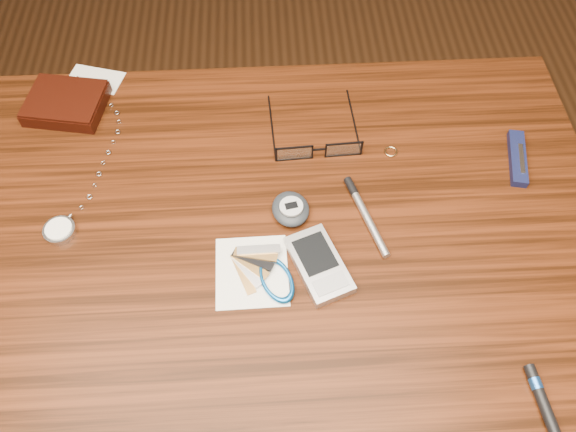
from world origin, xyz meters
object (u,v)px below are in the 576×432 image
pocket_watch (63,223)px  pocket_knife (518,158)px  wallet_and_card (67,102)px  silver_pen (363,210)px  pedometer (291,209)px  eyeglasses (318,148)px  notepad_keys (264,273)px  desk (257,281)px  pda_phone (319,264)px

pocket_watch → pocket_knife: 0.66m
wallet_and_card → silver_pen: size_ratio=1.20×
pedometer → silver_pen: bearing=-2.0°
pocket_watch → eyeglasses: bearing=16.7°
notepad_keys → pocket_knife: bearing=24.0°
desk → pocket_watch: size_ratio=3.06×
pocket_watch → notepad_keys: size_ratio=2.80×
pocket_watch → pocket_knife: pocket_knife is taller
eyeglasses → notepad_keys: size_ratio=1.20×
silver_pen → eyeglasses: bearing=116.4°
pda_phone → pedometer: size_ratio=1.73×
pocket_knife → notepad_keys: bearing=-156.0°
wallet_and_card → pocket_watch: bearing=-82.8°
pocket_watch → notepad_keys: bearing=-18.5°
pda_phone → silver_pen: size_ratio=0.89×
pda_phone → notepad_keys: 0.07m
pocket_watch → pda_phone: pda_phone is taller
eyeglasses → pocket_knife: eyeglasses is taller
eyeglasses → pda_phone: 0.19m
pedometer → notepad_keys: (-0.04, -0.10, -0.01)m
eyeglasses → notepad_keys: eyeglasses is taller
notepad_keys → eyeglasses: bearing=66.4°
wallet_and_card → pocket_knife: (0.68, -0.14, -0.01)m
desk → silver_pen: 0.19m
desk → wallet_and_card: size_ratio=6.29×
eyeglasses → pocket_watch: (-0.36, -0.11, -0.01)m
silver_pen → pocket_knife: bearing=18.1°
pocket_watch → pedometer: size_ratio=4.78×
eyeglasses → pocket_knife: bearing=-5.8°
pedometer → desk: bearing=-134.9°
pocket_watch → silver_pen: bearing=-0.0°
silver_pen → pedometer: bearing=178.0°
desk → pedometer: pedometer is taller
pocket_watch → silver_pen: 0.42m
eyeglasses → silver_pen: eyeglasses is taller
pedometer → pocket_knife: bearing=12.4°
desk → pedometer: bearing=45.1°
wallet_and_card → notepad_keys: (0.30, -0.31, -0.01)m
pocket_watch → pedometer: pedometer is taller
pocket_watch → pda_phone: 0.36m
pda_phone → pocket_knife: 0.35m
notepad_keys → pocket_watch: bearing=161.5°
desk → pocket_watch: pocket_watch is taller
desk → silver_pen: size_ratio=7.55×
pocket_knife → silver_pen: pocket_knife is taller
notepad_keys → silver_pen: 0.17m
eyeglasses → pocket_watch: bearing=-163.3°
wallet_and_card → pedometer: (0.34, -0.22, -0.00)m
pocket_knife → eyeglasses: bearing=174.2°
pocket_watch → notepad_keys: 0.29m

